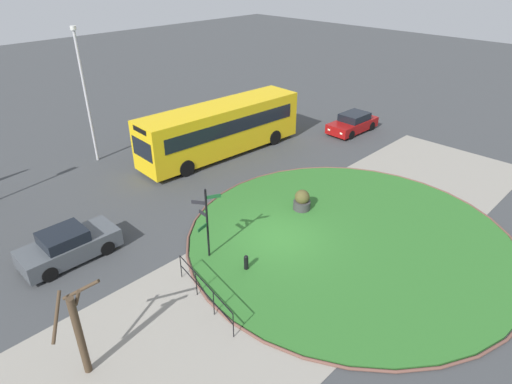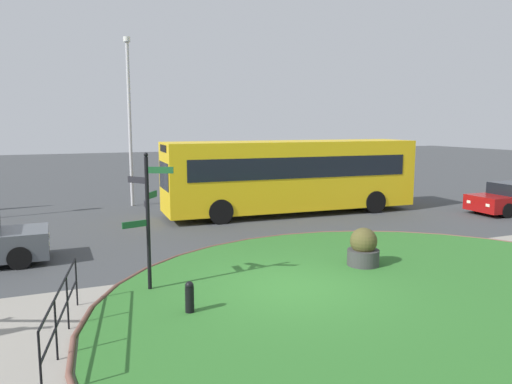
{
  "view_description": "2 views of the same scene",
  "coord_description": "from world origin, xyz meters",
  "views": [
    {
      "loc": [
        -12.51,
        -10.78,
        11.4
      ],
      "look_at": [
        0.51,
        1.99,
        1.46
      ],
      "focal_mm": 30.74,
      "sensor_mm": 36.0,
      "label": 1
    },
    {
      "loc": [
        -5.18,
        -9.94,
        3.95
      ],
      "look_at": [
        -0.16,
        1.81,
        2.17
      ],
      "focal_mm": 34.23,
      "sensor_mm": 36.0,
      "label": 2
    }
  ],
  "objects": [
    {
      "name": "street_tree_bare",
      "position": [
        -9.5,
        -0.49,
        1.7
      ],
      "size": [
        1.72,
        1.16,
        3.22
      ],
      "color": "#423323",
      "rests_on": "ground"
    },
    {
      "name": "sidewalk_paving",
      "position": [
        0.0,
        -1.95,
        0.01
      ],
      "size": [
        32.0,
        8.11,
        0.02
      ],
      "primitive_type": "cube",
      "color": "gray",
      "rests_on": "ground"
    },
    {
      "name": "bollard_foreground",
      "position": [
        -2.65,
        -0.55,
        0.39
      ],
      "size": [
        0.19,
        0.19,
        0.76
      ],
      "color": "black",
      "rests_on": "ground"
    },
    {
      "name": "planter_near_signpost",
      "position": [
        2.65,
        0.87,
        0.52
      ],
      "size": [
        0.87,
        0.87,
        1.15
      ],
      "color": "#383838",
      "rests_on": "ground"
    },
    {
      "name": "car_trailing",
      "position": [
        13.91,
        5.33,
        0.64
      ],
      "size": [
        4.16,
        1.9,
        1.36
      ],
      "rotation": [
        0.0,
        0.0,
        3.11
      ],
      "color": "maroon",
      "rests_on": "ground"
    },
    {
      "name": "signpost_directional",
      "position": [
        -3.13,
        1.25,
        1.9
      ],
      "size": [
        1.17,
        0.82,
        3.31
      ],
      "color": "black",
      "rests_on": "ground"
    },
    {
      "name": "car_near_lane",
      "position": [
        -7.3,
        5.32,
        0.66
      ],
      "size": [
        4.02,
        1.79,
        1.43
      ],
      "rotation": [
        0.0,
        0.0,
        -0.01
      ],
      "color": "#474C51",
      "rests_on": "ground"
    },
    {
      "name": "railing_grass_edge",
      "position": [
        -5.1,
        -0.89,
        0.7
      ],
      "size": [
        0.72,
        3.81,
        1.08
      ],
      "rotation": [
        0.0,
        0.0,
        4.53
      ],
      "color": "black",
      "rests_on": "ground"
    },
    {
      "name": "ground",
      "position": [
        0.0,
        0.0,
        0.0
      ],
      "size": [
        120.0,
        120.0,
        0.0
      ],
      "primitive_type": "plane",
      "color": "#3D3F42"
    },
    {
      "name": "grass_island",
      "position": [
        2.28,
        -2.23,
        0.05
      ],
      "size": [
        14.5,
        14.5,
        0.1
      ],
      "primitive_type": "cylinder",
      "color": "#2D6B28",
      "rests_on": "ground"
    },
    {
      "name": "grass_kerb_ring",
      "position": [
        2.28,
        -2.23,
        0.06
      ],
      "size": [
        14.81,
        14.81,
        0.11
      ],
      "primitive_type": "torus",
      "color": "brown",
      "rests_on": "ground"
    },
    {
      "name": "bus_yellow",
      "position": [
        4.65,
        9.12,
        1.73
      ],
      "size": [
        11.29,
        3.14,
        3.21
      ],
      "rotation": [
        0.0,
        0.0,
        3.09
      ],
      "color": "yellow",
      "rests_on": "ground"
    },
    {
      "name": "lamppost_tall",
      "position": [
        -1.5,
        13.97,
        4.28
      ],
      "size": [
        0.32,
        0.32,
        7.97
      ],
      "color": "#B7B7BC",
      "rests_on": "ground"
    }
  ]
}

